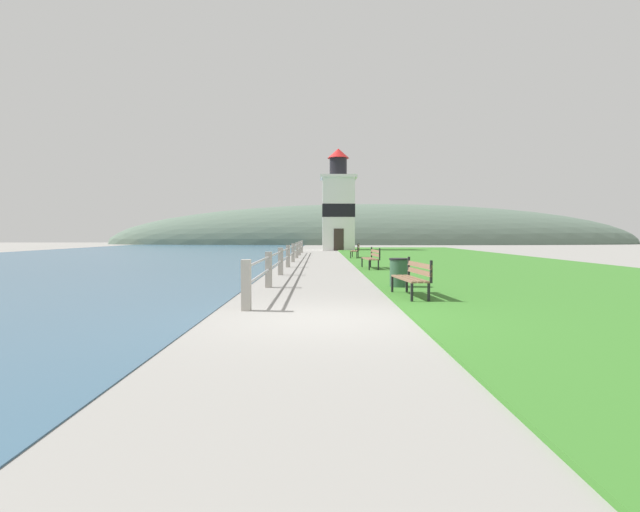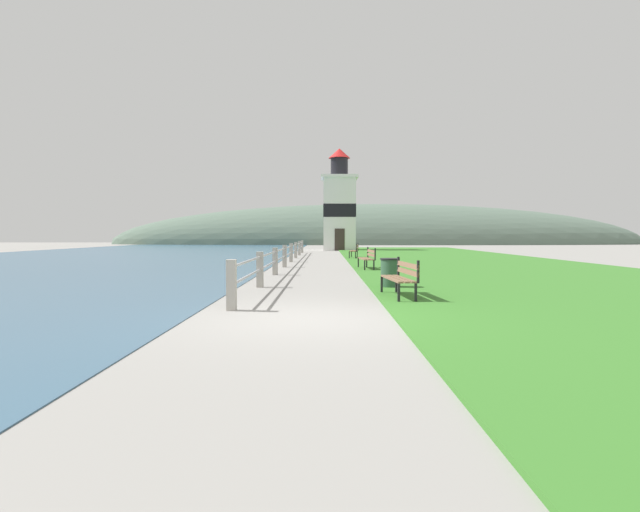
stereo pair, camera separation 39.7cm
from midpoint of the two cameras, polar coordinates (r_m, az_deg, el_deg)
ground_plane at (r=8.87m, az=-0.48°, el=-7.23°), size 160.00×160.00×0.00m
grass_verge at (r=27.93m, az=16.00°, el=-0.60°), size 12.00×54.45×0.06m
water_strip at (r=30.47m, az=-27.27°, el=-0.57°), size 24.00×87.12×0.01m
seawall_railing at (r=24.74m, az=-3.21°, el=0.39°), size 0.18×30.03×1.01m
park_bench_near at (r=11.72m, az=10.24°, el=-2.24°), size 0.64×1.84×0.94m
park_bench_midway at (r=20.97m, az=6.03°, el=-0.12°), size 0.61×1.95×0.94m
park_bench_far at (r=30.60m, az=4.38°, el=0.71°), size 0.69×1.89×0.94m
lighthouse at (r=46.56m, az=2.46°, el=5.58°), size 3.36×3.36×9.42m
trash_bin at (r=13.84m, az=8.80°, el=-1.98°), size 0.54×0.54×0.84m
distant_hillside at (r=75.46m, az=6.57°, el=1.37°), size 80.00×16.00×12.00m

